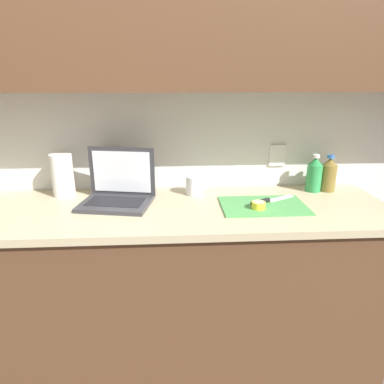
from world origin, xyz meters
The scene contains 11 objects.
ground_plane centered at (0.00, 0.00, 0.00)m, with size 12.00×12.00×0.00m, color #564C47.
wall_back centered at (0.00, 0.24, 1.56)m, with size 5.20×0.38×2.60m.
counter_unit centered at (-0.02, 0.00, 0.45)m, with size 2.24×0.63×0.89m.
laptop centered at (-0.21, 0.09, 0.95)m, with size 0.38×0.31×0.27m.
cutting_board centered at (0.50, -0.02, 0.89)m, with size 0.41×0.27×0.01m, color #4C9E51.
knife centered at (0.51, 0.02, 0.90)m, with size 0.25×0.16×0.02m.
lemon_half_cut centered at (0.46, -0.06, 0.91)m, with size 0.07×0.07×0.03m.
bottle_green_soda centered at (0.83, 0.21, 0.98)m, with size 0.08×0.08×0.20m.
bottle_oil_tall centered at (0.91, 0.21, 0.98)m, with size 0.08×0.08×0.20m.
measuring_cup centered at (0.18, 0.19, 0.94)m, with size 0.12×0.10×0.10m.
paper_towel_roll centered at (-0.52, 0.21, 1.00)m, with size 0.11×0.11×0.22m.
Camera 1 is at (0.05, -1.55, 1.48)m, focal length 32.00 mm.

